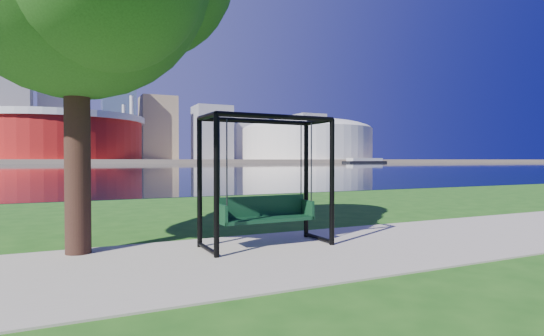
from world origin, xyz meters
TOP-DOWN VIEW (x-y plane):
  - ground at (0.00, 0.00)m, footprint 900.00×900.00m
  - path at (0.00, -0.50)m, footprint 120.00×4.00m
  - river at (0.00, 102.00)m, footprint 900.00×180.00m
  - far_bank at (0.00, 306.00)m, footprint 900.00×228.00m
  - stadium at (-10.00, 235.00)m, footprint 83.00×83.00m
  - arena at (135.00, 235.00)m, footprint 84.00×84.00m
  - skyline at (-4.27, 319.39)m, footprint 392.00×66.00m
  - swing at (0.07, 0.25)m, footprint 2.56×1.17m
  - barge at (145.74, 187.78)m, footprint 27.63×9.18m

SIDE VIEW (x-z plane):
  - ground at x=0.00m, z-range 0.00..0.00m
  - river at x=0.00m, z-range 0.00..0.02m
  - path at x=0.00m, z-range 0.00..0.03m
  - far_bank at x=0.00m, z-range 0.00..2.00m
  - barge at x=145.74m, z-range -0.12..2.59m
  - swing at x=0.07m, z-range -0.04..2.55m
  - stadium at x=-10.00m, z-range -1.77..30.23m
  - arena at x=135.00m, z-range 2.59..29.15m
  - skyline at x=-4.27m, z-range -12.36..84.14m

